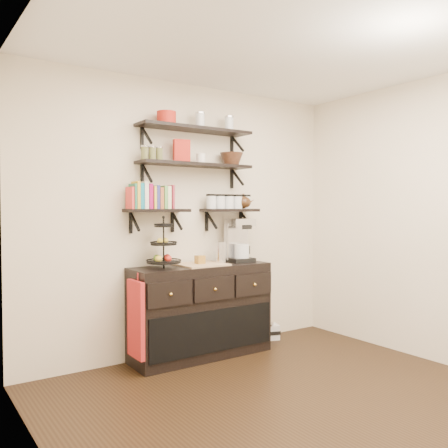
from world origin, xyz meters
TOP-DOWN VIEW (x-y plane):
  - floor at (0.00, 0.00)m, footprint 3.50×3.50m
  - ceiling at (0.00, 0.00)m, footprint 3.50×3.50m
  - back_wall at (0.00, 1.75)m, footprint 3.50×0.02m
  - left_wall at (-1.75, 0.00)m, footprint 0.02×3.50m
  - shelf_top at (0.00, 1.62)m, footprint 1.20×0.27m
  - shelf_mid at (0.00, 1.62)m, footprint 1.20×0.27m
  - shelf_low_left at (-0.42, 1.63)m, footprint 0.60×0.25m
  - shelf_low_right at (0.42, 1.63)m, footprint 0.60×0.25m
  - cookbooks at (-0.47, 1.63)m, footprint 0.43×0.15m
  - glass_canisters at (0.41, 1.63)m, footprint 0.54×0.10m
  - sideboard at (-0.00, 1.51)m, footprint 1.40×0.50m
  - fruit_stand at (-0.41, 1.52)m, footprint 0.32×0.32m
  - candle at (-0.02, 1.51)m, footprint 0.08×0.08m
  - coffee_maker at (0.47, 1.55)m, footprint 0.26×0.25m
  - thermal_carafe at (0.22, 1.49)m, footprint 0.11×0.11m
  - apron at (-0.73, 1.41)m, footprint 0.04×0.29m
  - radio at (0.89, 1.62)m, footprint 0.34×0.26m
  - recipe_box at (-0.16, 1.61)m, footprint 0.17×0.09m
  - walnut_bowl at (0.43, 1.61)m, footprint 0.24×0.24m
  - ramekins at (0.06, 1.61)m, footprint 0.09×0.09m
  - teapot at (0.60, 1.63)m, footprint 0.23×0.19m
  - red_pot at (-0.32, 1.61)m, footprint 0.18×0.18m

SIDE VIEW (x-z plane):
  - floor at x=0.00m, z-range 0.00..0.00m
  - radio at x=0.89m, z-range 0.00..0.18m
  - sideboard at x=0.00m, z-range -0.01..0.91m
  - apron at x=-0.73m, z-range 0.15..0.82m
  - candle at x=-0.02m, z-range 0.92..1.00m
  - thermal_carafe at x=0.22m, z-range 0.90..1.12m
  - fruit_stand at x=-0.41m, z-range 0.83..1.29m
  - coffee_maker at x=0.47m, z-range 0.89..1.34m
  - back_wall at x=0.00m, z-range 0.00..2.70m
  - left_wall at x=-1.75m, z-range 0.00..2.70m
  - shelf_low_left at x=-0.42m, z-range 1.31..1.54m
  - shelf_low_right at x=0.42m, z-range 1.31..1.54m
  - glass_canisters at x=0.41m, z-range 1.45..1.58m
  - teapot at x=0.60m, z-range 1.45..1.61m
  - cookbooks at x=-0.47m, z-range 1.44..1.70m
  - shelf_mid at x=0.00m, z-range 1.77..2.00m
  - ramekins at x=0.06m, z-range 1.90..2.00m
  - walnut_bowl at x=0.43m, z-range 1.90..2.03m
  - recipe_box at x=-0.16m, z-range 1.90..2.12m
  - shelf_top at x=0.00m, z-range 2.12..2.35m
  - red_pot at x=-0.32m, z-range 2.25..2.37m
  - ceiling at x=0.00m, z-range 2.69..2.71m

